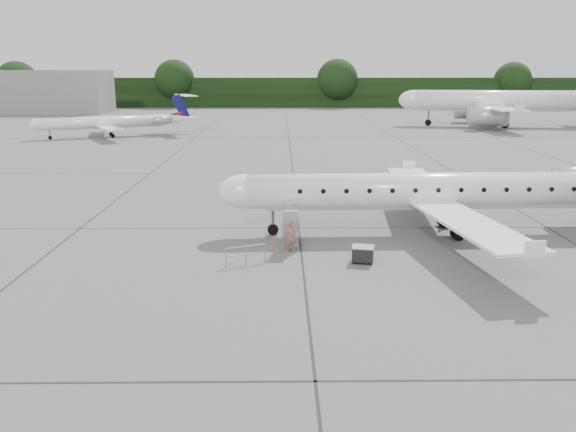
{
  "coord_description": "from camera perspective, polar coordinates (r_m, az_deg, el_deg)",
  "views": [
    {
      "loc": [
        -7.86,
        -28.6,
        10.09
      ],
      "look_at": [
        -7.52,
        1.23,
        2.3
      ],
      "focal_mm": 35.0,
      "sensor_mm": 36.0,
      "label": 1
    }
  ],
  "objects": [
    {
      "name": "terminal_building",
      "position": [
        151.98,
        -25.31,
        11.35
      ],
      "size": [
        40.0,
        14.0,
        10.0
      ],
      "primitive_type": "cube",
      "color": "gray",
      "rests_on": "ground"
    },
    {
      "name": "baggage_cart",
      "position": [
        30.53,
        7.61,
        -3.84
      ],
      "size": [
        1.27,
        1.11,
        0.97
      ],
      "primitive_type": null,
      "rotation": [
        0.0,
        0.0,
        -0.2
      ],
      "color": "black",
      "rests_on": "ground"
    },
    {
      "name": "bg_regional_left",
      "position": [
        91.9,
        -18.14,
        9.59
      ],
      "size": [
        28.78,
        25.26,
        6.28
      ],
      "primitive_type": null,
      "rotation": [
        0.0,
        0.0,
        0.4
      ],
      "color": "white",
      "rests_on": "ground"
    },
    {
      "name": "main_regional_jet",
      "position": [
        36.11,
        14.87,
        4.25
      ],
      "size": [
        30.95,
        22.71,
        7.78
      ],
      "primitive_type": null,
      "rotation": [
        0.0,
        0.0,
        0.03
      ],
      "color": "white",
      "rests_on": "ground"
    },
    {
      "name": "bg_narrowbody",
      "position": [
        110.46,
        20.24,
        11.89
      ],
      "size": [
        39.43,
        30.84,
        12.97
      ],
      "primitive_type": null,
      "rotation": [
        0.0,
        0.0,
        -0.14
      ],
      "color": "white",
      "rests_on": "ground"
    },
    {
      "name": "ground",
      "position": [
        31.33,
        13.96,
        -4.61
      ],
      "size": [
        320.0,
        320.0,
        0.0
      ],
      "primitive_type": "plane",
      "color": "slate",
      "rests_on": "ground"
    },
    {
      "name": "airstair",
      "position": [
        32.89,
        0.21,
        -1.01
      ],
      "size": [
        0.92,
        2.37,
        2.44
      ],
      "primitive_type": null,
      "rotation": [
        0.0,
        0.0,
        0.03
      ],
      "color": "white",
      "rests_on": "ground"
    },
    {
      "name": "treeline",
      "position": [
        158.91,
        2.24,
        12.43
      ],
      "size": [
        260.0,
        4.0,
        8.0
      ],
      "primitive_type": "cube",
      "color": "black",
      "rests_on": "ground"
    },
    {
      "name": "passenger",
      "position": [
        31.7,
        0.31,
        -2.15
      ],
      "size": [
        0.74,
        0.55,
        1.87
      ],
      "primitive_type": "imported",
      "rotation": [
        0.0,
        0.0,
        0.15
      ],
      "color": "#865749",
      "rests_on": "ground"
    },
    {
      "name": "safety_railing",
      "position": [
        30.06,
        -4.31,
        -4.01
      ],
      "size": [
        2.07,
        0.89,
        1.0
      ],
      "primitive_type": null,
      "rotation": [
        0.0,
        0.0,
        0.38
      ],
      "color": "gray",
      "rests_on": "ground"
    }
  ]
}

